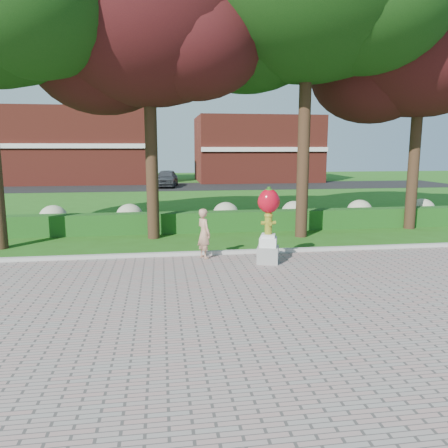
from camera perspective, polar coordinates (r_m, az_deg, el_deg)
The scene contains 13 objects.
ground at distance 10.74m, azimuth 1.24°, elevation -7.97°, with size 100.00×100.00×0.00m, color #255816.
walkway at distance 7.11m, azimuth 6.81°, elevation -17.58°, with size 40.00×14.00×0.04m, color gray.
curb at distance 13.58m, azimuth -0.84°, elevation -3.83°, with size 40.00×0.18×0.15m, color #ADADA5.
lawn_hedge at distance 17.41m, azimuth -2.54°, elevation 0.30°, with size 24.00×0.70×0.80m, color #1E4D16.
hydrangea_row at distance 18.43m, azimuth -1.08°, elevation 1.31°, with size 20.10×1.10×0.99m.
street at distance 38.26m, azimuth -5.69°, elevation 4.89°, with size 50.00×8.00×0.02m, color black.
building_left at distance 44.86m, azimuth -19.18°, elevation 9.59°, with size 14.00×8.00×7.00m, color maroon.
building_right at distance 45.14m, azimuth 4.23°, elevation 9.71°, with size 12.00×8.00×6.40m, color maroon.
tree_mid_left at distance 16.66m, azimuth -10.27°, elevation 23.64°, with size 8.25×7.04×10.69m.
tree_far_right at distance 19.82m, azimuth 24.05°, elevation 19.73°, with size 7.88×6.72×10.21m.
hydrant_sculpture at distance 12.43m, azimuth 5.82°, elevation 0.13°, with size 0.75×0.75×2.19m.
woman at distance 12.99m, azimuth -2.63°, elevation -1.25°, with size 0.55×0.36×1.50m, color tan.
parked_car at distance 38.04m, azimuth -7.52°, elevation 5.95°, with size 1.74×4.33×1.48m, color #3A3C42.
Camera 1 is at (-1.69, -10.08, 3.29)m, focal length 35.00 mm.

